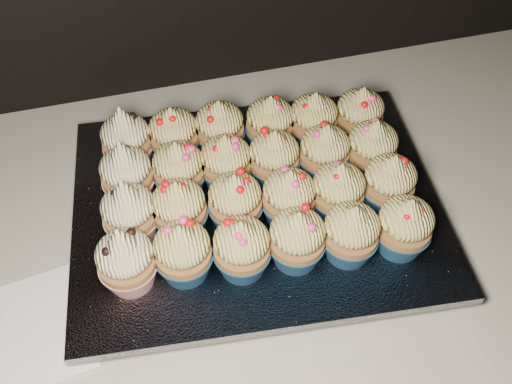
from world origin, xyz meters
TOP-DOWN VIEW (x-y plane):
  - cabinet at (0.00, 1.70)m, footprint 2.40×0.60m
  - worktop at (0.00, 1.70)m, footprint 2.44×0.64m
  - napkin at (-0.26, 1.62)m, footprint 0.16×0.16m
  - baking_tray at (0.02, 1.72)m, footprint 0.44×0.35m
  - foil_lining at (0.02, 1.72)m, footprint 0.47×0.39m
  - cupcake_0 at (-0.14, 1.64)m, footprint 0.06×0.06m
  - cupcake_1 at (-0.08, 1.64)m, footprint 0.06×0.06m
  - cupcake_2 at (-0.02, 1.63)m, footprint 0.06×0.06m
  - cupcake_3 at (0.04, 1.62)m, footprint 0.06×0.06m
  - cupcake_4 at (0.10, 1.62)m, footprint 0.06×0.06m
  - cupcake_5 at (0.16, 1.61)m, footprint 0.06×0.06m
  - cupcake_6 at (-0.13, 1.70)m, footprint 0.06×0.06m
  - cupcake_7 at (-0.07, 1.70)m, footprint 0.06×0.06m
  - cupcake_8 at (-0.01, 1.69)m, footprint 0.06×0.06m
  - cupcake_9 at (0.05, 1.68)m, footprint 0.06×0.06m
  - cupcake_10 at (0.11, 1.68)m, footprint 0.06×0.06m
  - cupcake_11 at (0.17, 1.67)m, footprint 0.06×0.06m
  - cupcake_12 at (-0.12, 1.76)m, footprint 0.06×0.06m
  - cupcake_13 at (-0.06, 1.76)m, footprint 0.06×0.06m
  - cupcake_14 at (-0.01, 1.75)m, footprint 0.06×0.06m
  - cupcake_15 at (0.05, 1.74)m, footprint 0.06×0.06m
  - cupcake_16 at (0.11, 1.74)m, footprint 0.06×0.06m
  - cupcake_17 at (0.17, 1.73)m, footprint 0.06×0.06m
  - cupcake_18 at (-0.12, 1.82)m, footprint 0.06×0.06m
  - cupcake_19 at (-0.06, 1.82)m, footprint 0.06×0.06m
  - cupcake_20 at (-0.00, 1.81)m, footprint 0.06×0.06m
  - cupcake_21 at (0.06, 1.80)m, footprint 0.06×0.06m
  - cupcake_22 at (0.12, 1.80)m, footprint 0.06×0.06m
  - cupcake_23 at (0.18, 1.79)m, footprint 0.06×0.06m

SIDE VIEW (x-z plane):
  - cabinet at x=0.00m, z-range 0.00..0.86m
  - worktop at x=0.00m, z-range 0.86..0.90m
  - napkin at x=-0.26m, z-range 0.90..0.90m
  - baking_tray at x=0.02m, z-range 0.90..0.92m
  - foil_lining at x=0.02m, z-range 0.92..0.93m
  - cupcake_1 at x=-0.08m, z-range 0.93..1.01m
  - cupcake_2 at x=-0.02m, z-range 0.93..1.01m
  - cupcake_3 at x=0.04m, z-range 0.93..1.01m
  - cupcake_4 at x=0.10m, z-range 0.93..1.01m
  - cupcake_5 at x=0.16m, z-range 0.93..1.01m
  - cupcake_7 at x=-0.07m, z-range 0.93..1.01m
  - cupcake_8 at x=-0.01m, z-range 0.93..1.01m
  - cupcake_9 at x=0.05m, z-range 0.93..1.01m
  - cupcake_10 at x=0.11m, z-range 0.93..1.01m
  - cupcake_11 at x=0.17m, z-range 0.93..1.01m
  - cupcake_13 at x=-0.06m, z-range 0.93..1.01m
  - cupcake_14 at x=-0.01m, z-range 0.93..1.01m
  - cupcake_15 at x=0.05m, z-range 0.93..1.01m
  - cupcake_16 at x=0.11m, z-range 0.93..1.01m
  - cupcake_17 at x=0.17m, z-range 0.93..1.01m
  - cupcake_19 at x=-0.06m, z-range 0.93..1.01m
  - cupcake_20 at x=0.00m, z-range 0.93..1.01m
  - cupcake_21 at x=0.06m, z-range 0.93..1.01m
  - cupcake_22 at x=0.12m, z-range 0.93..1.01m
  - cupcake_23 at x=0.18m, z-range 0.93..1.01m
  - cupcake_0 at x=-0.14m, z-range 0.93..1.02m
  - cupcake_6 at x=-0.13m, z-range 0.93..1.02m
  - cupcake_12 at x=-0.12m, z-range 0.93..1.02m
  - cupcake_18 at x=-0.12m, z-range 0.93..1.02m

